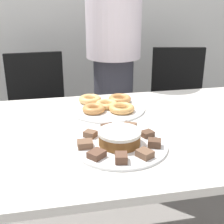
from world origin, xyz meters
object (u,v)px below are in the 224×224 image
Objects in this scene: plate_cake at (119,145)px; plate_donuts at (106,108)px; person_standing at (114,49)px; office_chair_right at (179,112)px; frosted_cake at (120,137)px; office_chair_left at (39,122)px.

plate_cake is 0.95× the size of plate_donuts.
person_standing is 0.73m from office_chair_right.
office_chair_right is (0.52, 0.08, -0.51)m from person_standing.
plate_donuts is 0.39m from frosted_cake.
frosted_cake is (0.33, -1.07, 0.36)m from office_chair_left.
person_standing reaches higher than office_chair_left.
office_chair_right is at bearing 8.93° from person_standing.
frosted_cake is at bearing -90.00° from plate_cake.
office_chair_right reaches higher than plate_cake.
person_standing is at bearing 75.05° from plate_donuts.
frosted_cake is (-0.71, -1.07, 0.36)m from office_chair_right.
person_standing is at bearing 79.56° from plate_cake.
person_standing is 4.62× the size of plate_donuts.
person_standing is at bearing -11.90° from office_chair_left.
plate_donuts is (-0.16, -0.59, -0.18)m from person_standing.
office_chair_left is 1.00× the size of office_chair_right.
plate_donuts is at bearing -64.85° from office_chair_left.
office_chair_left reaches higher than plate_donuts.
frosted_cake is (0.00, -0.00, 0.03)m from plate_cake.
plate_cake is 2.26× the size of frosted_cake.
office_chair_left and office_chair_right have the same top height.
office_chair_right is 1.32m from plate_cake.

